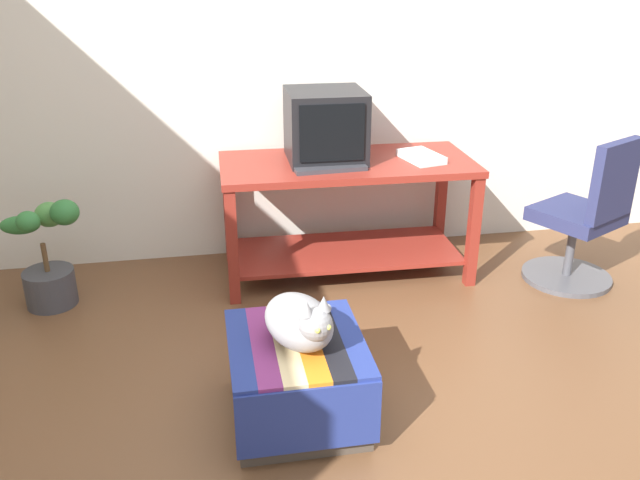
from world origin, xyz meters
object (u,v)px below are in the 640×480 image
at_px(desk, 346,197).
at_px(cat, 301,322).
at_px(office_chair, 584,222).
at_px(keyboard, 330,168).
at_px(book, 421,157).
at_px(potted_plant, 49,261).
at_px(tv_monitor, 325,126).
at_px(ottoman_with_blanket, 297,379).

relative_size(desk, cat, 3.28).
xyz_separation_m(desk, office_chair, (1.32, -0.39, -0.10)).
xyz_separation_m(keyboard, cat, (-0.35, -1.21, -0.24)).
distance_m(book, potted_plant, 2.17).
xyz_separation_m(keyboard, potted_plant, (-1.56, 0.04, -0.46)).
bearing_deg(keyboard, tv_monitor, 82.25).
bearing_deg(potted_plant, ottoman_with_blanket, -45.73).
bearing_deg(book, cat, -138.25).
xyz_separation_m(desk, book, (0.43, -0.06, 0.24)).
bearing_deg(office_chair, keyboard, -37.03).
xyz_separation_m(ottoman_with_blanket, cat, (0.01, -0.03, 0.29)).
bearing_deg(potted_plant, office_chair, -5.48).
xyz_separation_m(desk, cat, (-0.48, -1.36, -0.01)).
bearing_deg(desk, potted_plant, -175.33).
bearing_deg(desk, keyboard, -130.94).
bearing_deg(potted_plant, book, 1.28).
distance_m(keyboard, potted_plant, 1.62).
height_order(desk, tv_monitor, tv_monitor).
bearing_deg(ottoman_with_blanket, potted_plant, 134.27).
bearing_deg(cat, desk, 50.42).
height_order(desk, ottoman_with_blanket, desk).
xyz_separation_m(desk, keyboard, (-0.13, -0.15, 0.23)).
height_order(tv_monitor, ottoman_with_blanket, tv_monitor).
relative_size(desk, ottoman_with_blanket, 2.36).
bearing_deg(desk, ottoman_with_blanket, -109.42).
relative_size(tv_monitor, ottoman_with_blanket, 0.72).
distance_m(cat, potted_plant, 1.75).
distance_m(keyboard, book, 0.56).
distance_m(cat, office_chair, 2.04).
distance_m(tv_monitor, cat, 1.52).
bearing_deg(desk, office_chair, -15.54).
bearing_deg(tv_monitor, potted_plant, -172.96).
bearing_deg(desk, tv_monitor, 154.77).
relative_size(desk, potted_plant, 2.45).
bearing_deg(potted_plant, desk, 3.56).
bearing_deg(cat, book, 35.05).
distance_m(desk, potted_plant, 1.71).
bearing_deg(ottoman_with_blanket, desk, 69.47).
bearing_deg(cat, keyboard, 53.83).
bearing_deg(tv_monitor, book, -10.94).
distance_m(tv_monitor, book, 0.58).
bearing_deg(potted_plant, cat, -46.08).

